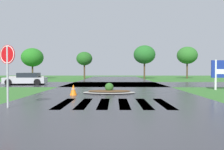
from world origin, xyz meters
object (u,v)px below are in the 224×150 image
(car_white_sedan, at_px, (26,79))
(traffic_cone, at_px, (73,90))
(stop_sign, at_px, (7,61))
(drainage_pipe_stack, at_px, (26,80))
(median_island, at_px, (109,91))

(car_white_sedan, height_order, traffic_cone, car_white_sedan)
(stop_sign, relative_size, car_white_sedan, 0.59)
(stop_sign, bearing_deg, drainage_pipe_stack, 130.01)
(median_island, relative_size, drainage_pipe_stack, 0.90)
(median_island, distance_m, traffic_cone, 2.46)
(stop_sign, relative_size, drainage_pipe_stack, 0.67)
(car_white_sedan, relative_size, drainage_pipe_stack, 1.14)
(median_island, height_order, car_white_sedan, car_white_sedan)
(stop_sign, distance_m, traffic_cone, 5.29)
(traffic_cone, bearing_deg, stop_sign, -110.77)
(car_white_sedan, xyz_separation_m, traffic_cone, (6.68, -10.00, -0.26))
(car_white_sedan, distance_m, traffic_cone, 12.03)
(car_white_sedan, distance_m, drainage_pipe_stack, 0.67)
(traffic_cone, bearing_deg, drainage_pipe_stack, 123.08)
(median_island, xyz_separation_m, car_white_sedan, (-8.82, 8.81, 0.45))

